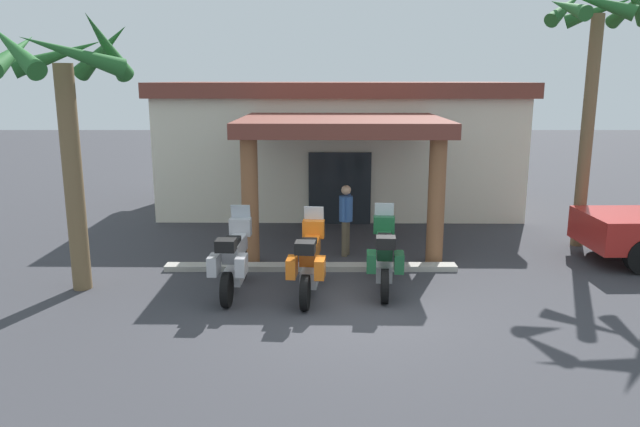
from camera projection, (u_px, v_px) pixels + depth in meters
ground_plane at (354, 309)px, 11.12m from camera, size 80.00×80.00×0.00m
motel_building at (341, 144)px, 19.55m from camera, size 11.33×9.63×4.05m
motorcycle_silver at (237, 259)px, 11.81m from camera, size 0.72×2.21×1.61m
motorcycle_orange at (312, 261)px, 11.65m from camera, size 0.74×2.21×1.61m
motorcycle_green at (387, 256)px, 12.00m from camera, size 0.73×2.21×1.61m
pedestrian at (349, 215)px, 14.28m from camera, size 0.32×0.50×1.71m
palm_tree_roadside at (69, 91)px, 11.38m from camera, size 2.69×2.75×5.40m
palm_tree_near_portico at (599, 45)px, 14.28m from camera, size 2.43×2.48×6.55m
curb_strip at (314, 267)px, 13.39m from camera, size 6.46×0.36×0.12m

